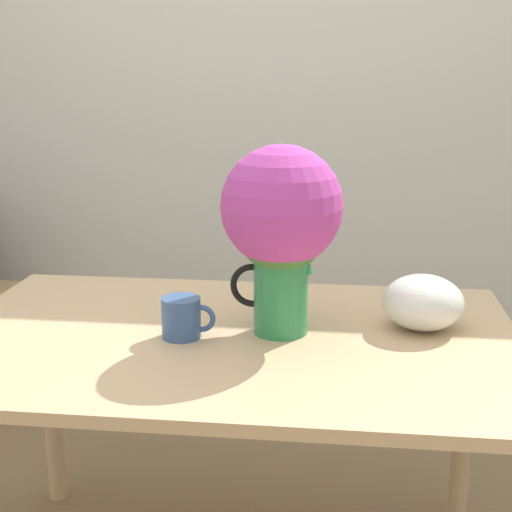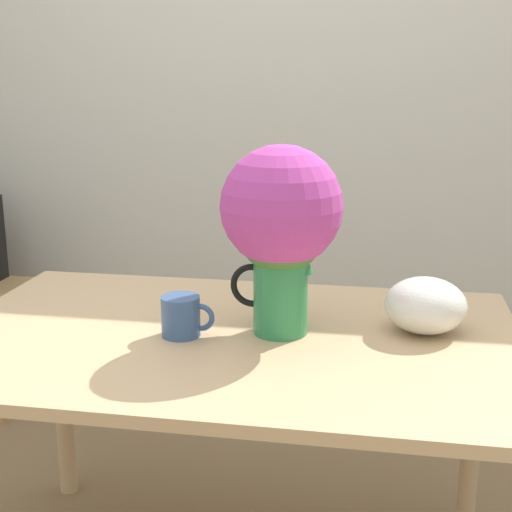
# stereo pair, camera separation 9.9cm
# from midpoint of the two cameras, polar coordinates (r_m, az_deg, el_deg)

# --- Properties ---
(wall_back) EXTENTS (8.00, 0.05, 2.60)m
(wall_back) POSITION_cam_midpoint_polar(r_m,az_deg,el_deg) (3.20, -0.46, 12.26)
(wall_back) COLOR silver
(wall_back) RESTS_ON ground_plane
(table) EXTENTS (1.46, 0.94, 0.78)m
(table) POSITION_cam_midpoint_polar(r_m,az_deg,el_deg) (1.85, -3.62, -9.06)
(table) COLOR tan
(table) RESTS_ON ground_plane
(flower_vase) EXTENTS (0.30, 0.30, 0.48)m
(flower_vase) POSITION_cam_midpoint_polar(r_m,az_deg,el_deg) (1.75, 0.43, 2.85)
(flower_vase) COLOR #2D844C
(flower_vase) RESTS_ON table
(coffee_mug) EXTENTS (0.14, 0.10, 0.10)m
(coffee_mug) POSITION_cam_midpoint_polar(r_m,az_deg,el_deg) (1.79, -7.48, -4.93)
(coffee_mug) COLOR #385689
(coffee_mug) RESTS_ON table
(white_bowl) EXTENTS (0.21, 0.21, 0.14)m
(white_bowl) POSITION_cam_midpoint_polar(r_m,az_deg,el_deg) (1.87, 11.76, -3.65)
(white_bowl) COLOR silver
(white_bowl) RESTS_ON table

